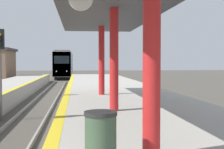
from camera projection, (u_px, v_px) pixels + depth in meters
train at (64, 65)px, 54.25m from camera, size 2.69×19.42×4.48m
signal_mid at (0, 57)px, 14.00m from camera, size 0.36×0.31×4.15m
station_canopy at (114, 9)px, 10.23m from camera, size 3.78×15.63×3.60m
trash_bin at (101, 140)px, 4.68m from camera, size 0.50×0.50×0.87m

